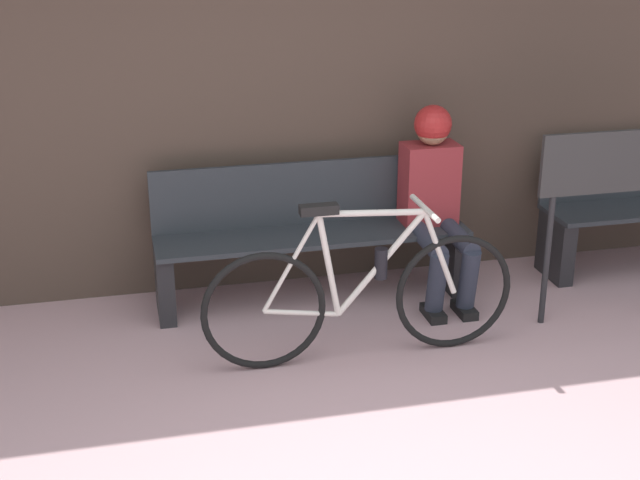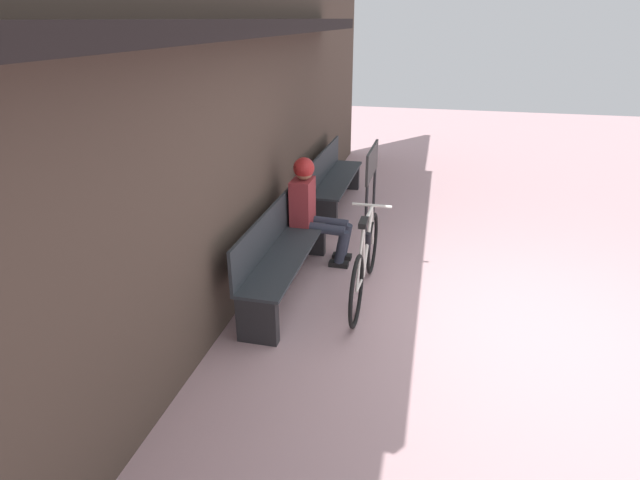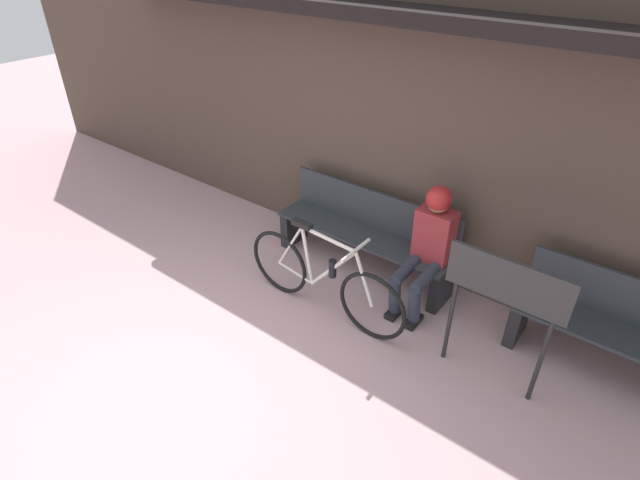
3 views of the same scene
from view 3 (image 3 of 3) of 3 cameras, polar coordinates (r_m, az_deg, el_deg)
ground_plane at (r=4.29m, az=-14.09°, el=-15.40°), size 24.00×24.00×0.00m
storefront_wall at (r=4.97m, az=6.14°, el=15.47°), size 12.00×0.56×3.20m
park_bench_near at (r=5.13m, az=5.18°, el=0.65°), size 1.92×0.42×0.85m
bicycle at (r=4.54m, az=0.34°, el=-4.53°), size 1.73×0.40×0.90m
person_seated at (r=4.59m, az=12.32°, el=-0.19°), size 0.34×0.66×1.20m
signboard at (r=3.85m, az=20.37°, el=-5.70°), size 0.90×0.04×1.15m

